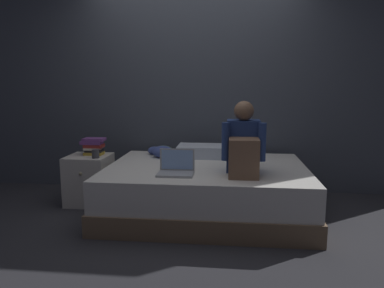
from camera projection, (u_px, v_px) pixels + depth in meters
ground_plane at (183, 223)px, 3.39m from camera, size 8.00×8.00×0.00m
wall_back at (196, 80)px, 4.35m from camera, size 5.60×0.10×2.70m
bed at (207, 190)px, 3.63m from camera, size 2.00×1.50×0.49m
nightstand at (89, 179)px, 3.94m from camera, size 0.44×0.46×0.53m
person_sitting at (243, 146)px, 3.23m from camera, size 0.39×0.44×0.66m
laptop at (176, 168)px, 3.25m from camera, size 0.32×0.23×0.22m
pillow at (203, 151)px, 4.03m from camera, size 0.56×0.36×0.13m
book_stack at (94, 146)px, 3.93m from camera, size 0.25×0.15×0.18m
mug at (96, 154)px, 3.75m from camera, size 0.08×0.08×0.09m
clothes_pile at (161, 151)px, 4.05m from camera, size 0.32×0.33×0.13m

